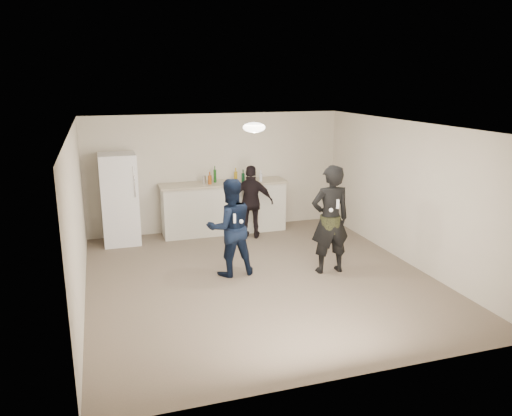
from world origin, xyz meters
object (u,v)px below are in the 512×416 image
object	(u,v)px
shaker	(204,179)
spectator	(252,202)
fridge	(120,199)
counter	(224,208)
man	(230,227)
woman	(330,220)

from	to	relation	value
shaker	spectator	xyz separation A→B (m)	(0.87, -0.54, -0.42)
fridge	shaker	size ratio (longest dim) A/B	10.59
counter	man	distance (m)	2.41
fridge	man	world-z (taller)	fridge
counter	woman	xyz separation A→B (m)	(1.14, -2.74, 0.40)
counter	fridge	size ratio (longest dim) A/B	1.44
woman	spectator	bearing A→B (deg)	-70.91
shaker	woman	distance (m)	3.17
man	counter	bearing A→B (deg)	-105.01
counter	man	size ratio (longest dim) A/B	1.59
counter	man	world-z (taller)	man
shaker	woman	world-z (taller)	woman
man	spectator	bearing A→B (deg)	-120.60
man	fridge	bearing A→B (deg)	-57.43
fridge	shaker	distance (m)	1.74
fridge	woman	distance (m)	4.23
shaker	man	distance (m)	2.38
counter	spectator	xyz separation A→B (m)	(0.45, -0.53, 0.23)
fridge	woman	bearing A→B (deg)	-39.22
shaker	spectator	size ratio (longest dim) A/B	0.11
shaker	woman	size ratio (longest dim) A/B	0.09
fridge	counter	bearing A→B (deg)	1.88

